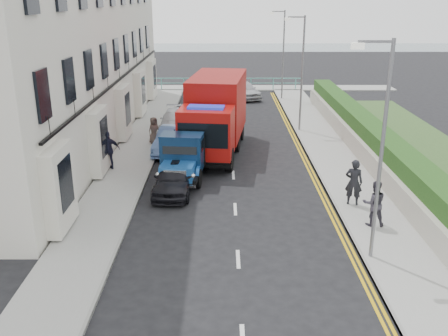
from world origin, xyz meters
The scene contains 22 objects.
ground centered at (0.00, 0.00, 0.00)m, with size 120.00×120.00×0.00m, color black.
pavement_west centered at (-5.20, 9.00, 0.06)m, with size 2.40×38.00×0.12m, color gray.
pavement_east centered at (5.30, 9.00, 0.06)m, with size 2.60×38.00×0.12m, color gray.
promenade centered at (0.00, 29.00, 0.06)m, with size 30.00×2.50×0.12m, color gray.
sea_plane centered at (0.00, 60.00, 0.00)m, with size 120.00×120.00×0.00m, color #4F646B.
terrace_west centered at (-9.47, 13.00, 7.17)m, with size 6.31×30.20×14.25m.
garden_east centered at (7.21, 9.00, 0.90)m, with size 1.45×28.00×1.75m.
seafront_railing centered at (0.00, 28.20, 0.58)m, with size 13.00×0.08×1.11m.
lamp_near centered at (4.18, -2.00, 4.00)m, with size 1.23×0.18×7.00m.
lamp_mid centered at (4.18, 14.00, 4.00)m, with size 1.23×0.18×7.00m.
lamp_far centered at (4.18, 24.00, 4.00)m, with size 1.23×0.18×7.00m.
bedford_lorry centered at (-2.32, 5.22, 1.03)m, with size 2.33×4.88×2.23m.
red_lorry centered at (-0.89, 9.77, 2.15)m, with size 3.57×7.97×4.03m.
parked_car_front centered at (-2.60, 3.88, 0.67)m, with size 1.58×3.94×1.34m, color black.
parked_car_mid centered at (-3.24, 9.73, 0.68)m, with size 1.43×4.11×1.35m, color #5172AD.
parked_car_rear centered at (-3.50, 14.30, 0.64)m, with size 1.79×4.41×1.28m, color silver.
seafront_car_left centered at (-1.40, 27.00, 0.72)m, with size 2.39×5.18×1.44m, color black.
seafront_car_right centered at (1.22, 24.55, 0.72)m, with size 1.70×4.22×1.44m, color #B5B5BA.
pedestrian_east_near centered at (4.73, 2.23, 1.07)m, with size 0.69×0.45×1.89m, color black.
pedestrian_east_far centered at (5.00, 0.31, 0.98)m, with size 0.84×0.65×1.72m, color #35313C.
pedestrian_west_near centered at (-6.00, 6.55, 1.07)m, with size 1.11×0.46×1.90m, color black.
pedestrian_west_far centered at (-4.40, 10.97, 0.88)m, with size 0.74×0.48×1.52m, color #493B34.
Camera 1 is at (-0.48, -16.34, 8.15)m, focal length 40.00 mm.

